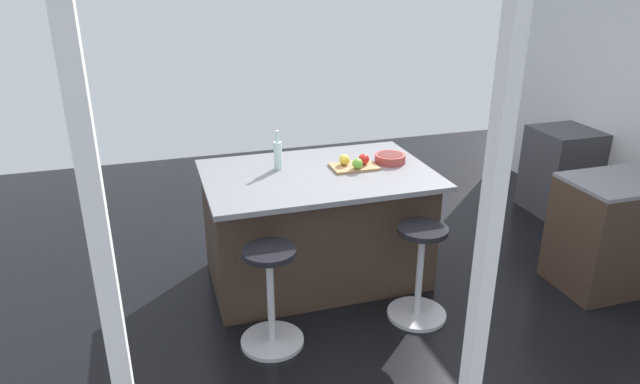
# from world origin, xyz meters

# --- Properties ---
(ground_plane) EXTENTS (7.62, 7.62, 0.00)m
(ground_plane) POSITION_xyz_m (0.00, 0.00, 0.00)
(ground_plane) COLOR black
(window_panel_rear) EXTENTS (5.86, 0.12, 2.91)m
(window_panel_rear) POSITION_xyz_m (0.00, 2.41, 1.16)
(window_panel_rear) COLOR silver
(window_panel_rear) RESTS_ON ground_plane
(oven_range) EXTENTS (0.60, 0.61, 0.89)m
(oven_range) POSITION_xyz_m (-2.58, -0.87, 0.44)
(oven_range) COLOR #38383D
(oven_range) RESTS_ON ground_plane
(kitchen_island) EXTENTS (1.76, 1.17, 0.96)m
(kitchen_island) POSITION_xyz_m (0.27, -0.29, 0.48)
(kitchen_island) COLOR #38281E
(kitchen_island) RESTS_ON ground_plane
(stool_by_window) EXTENTS (0.44, 0.44, 0.74)m
(stool_by_window) POSITION_xyz_m (-0.29, 0.48, 0.35)
(stool_by_window) COLOR #B7B7BC
(stool_by_window) RESTS_ON ground_plane
(stool_middle) EXTENTS (0.44, 0.44, 0.74)m
(stool_middle) POSITION_xyz_m (0.82, 0.48, 0.35)
(stool_middle) COLOR #B7B7BC
(stool_middle) RESTS_ON ground_plane
(cutting_board) EXTENTS (0.36, 0.24, 0.02)m
(cutting_board) POSITION_xyz_m (-0.04, -0.26, 0.97)
(cutting_board) COLOR olive
(cutting_board) RESTS_ON kitchen_island
(apple_yellow) EXTENTS (0.09, 0.09, 0.09)m
(apple_yellow) POSITION_xyz_m (0.03, -0.30, 1.02)
(apple_yellow) COLOR gold
(apple_yellow) RESTS_ON cutting_board
(apple_green) EXTENTS (0.08, 0.08, 0.08)m
(apple_green) POSITION_xyz_m (-0.04, -0.18, 1.02)
(apple_green) COLOR #609E2D
(apple_green) RESTS_ON cutting_board
(apple_red) EXTENTS (0.09, 0.09, 0.09)m
(apple_red) POSITION_xyz_m (-0.12, -0.26, 1.02)
(apple_red) COLOR red
(apple_red) RESTS_ON cutting_board
(water_bottle) EXTENTS (0.06, 0.06, 0.31)m
(water_bottle) POSITION_xyz_m (0.54, -0.41, 1.08)
(water_bottle) COLOR silver
(water_bottle) RESTS_ON kitchen_island
(fruit_bowl) EXTENTS (0.25, 0.25, 0.07)m
(fruit_bowl) POSITION_xyz_m (-0.36, -0.29, 1.00)
(fruit_bowl) COLOR #993833
(fruit_bowl) RESTS_ON kitchen_island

